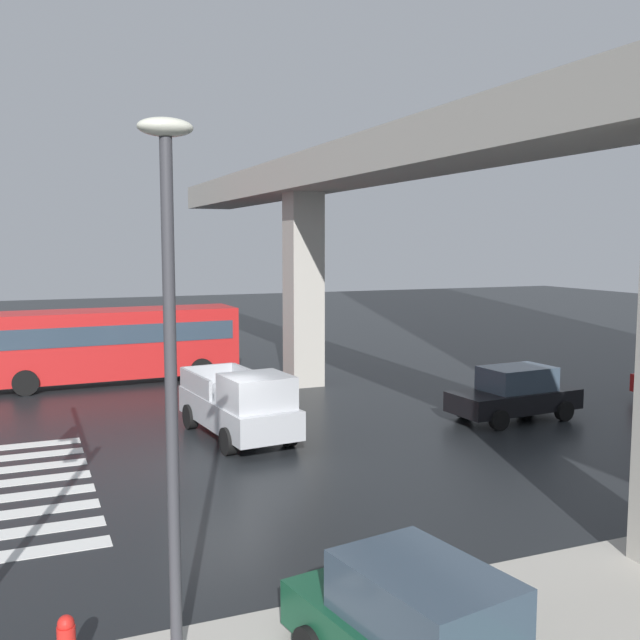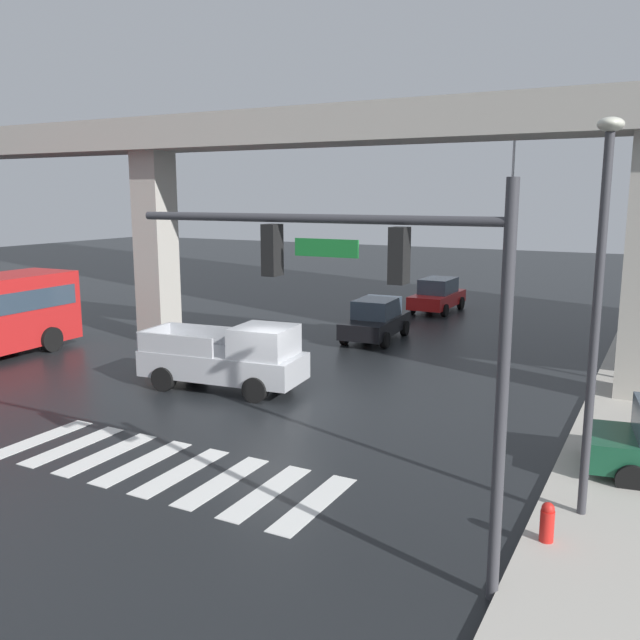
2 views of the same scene
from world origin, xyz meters
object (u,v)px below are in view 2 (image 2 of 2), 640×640
fire_hydrant (547,526)px  flagpole (514,192)px  sedan_red (437,295)px  traffic_signal_mast (392,301)px  sedan_black (376,320)px  street_lamp_near_corner (599,277)px  pickup_truck (231,359)px  street_lamp_mid_block (635,241)px

fire_hydrant → flagpole: bearing=104.2°
sedan_red → traffic_signal_mast: traffic_signal_mast is taller
traffic_signal_mast → fire_hydrant: 4.88m
sedan_red → traffic_signal_mast: 25.30m
sedan_black → street_lamp_near_corner: 16.54m
traffic_signal_mast → flagpole: 23.08m
fire_hydrant → pickup_truck: bearing=152.4°
sedan_red → traffic_signal_mast: bearing=-73.7°
street_lamp_near_corner → fire_hydrant: size_ratio=8.52×
traffic_signal_mast → street_lamp_mid_block: bearing=79.4°
pickup_truck → flagpole: size_ratio=0.50×
street_lamp_near_corner → pickup_truck: bearing=159.4°
sedan_red → fire_hydrant: (9.19, -22.19, -0.42)m
sedan_black → traffic_signal_mast: size_ratio=0.68×
street_lamp_near_corner → street_lamp_mid_block: size_ratio=1.00×
traffic_signal_mast → street_lamp_near_corner: size_ratio=0.90×
pickup_truck → fire_hydrant: size_ratio=6.20×
sedan_black → street_lamp_near_corner: bearing=-53.2°
pickup_truck → flagpole: bearing=72.1°
pickup_truck → street_lamp_mid_block: street_lamp_mid_block is taller
sedan_red → street_lamp_near_corner: street_lamp_near_corner is taller
traffic_signal_mast → fire_hydrant: (2.16, 1.85, -3.96)m
pickup_truck → traffic_signal_mast: size_ratio=0.81×
pickup_truck → traffic_signal_mast: 11.44m
fire_hydrant → street_lamp_near_corner: bearing=73.7°
sedan_black → fire_hydrant: size_ratio=5.19×
sedan_black → street_lamp_near_corner: (9.66, -12.90, 3.70)m
street_lamp_mid_block → fire_hydrant: (-0.40, -11.86, -4.13)m
street_lamp_mid_block → fire_hydrant: size_ratio=8.52×
sedan_black → street_lamp_mid_block: 10.63m
traffic_signal_mast → sedan_red: bearing=106.3°
flagpole → traffic_signal_mast: bearing=-82.2°
traffic_signal_mast → flagpole: bearing=97.8°
pickup_truck → fire_hydrant: 11.67m
sedan_black → street_lamp_mid_block: (9.66, -2.41, 3.70)m
sedan_black → sedan_red: bearing=89.5°
fire_hydrant → flagpole: (-5.30, 20.94, 5.68)m
street_lamp_mid_block → sedan_red: bearing=132.9°
flagpole → pickup_truck: bearing=-107.9°
sedan_red → pickup_truck: bearing=-93.9°
street_lamp_mid_block → flagpole: flagpole is taller
flagpole → fire_hydrant: bearing=-75.8°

